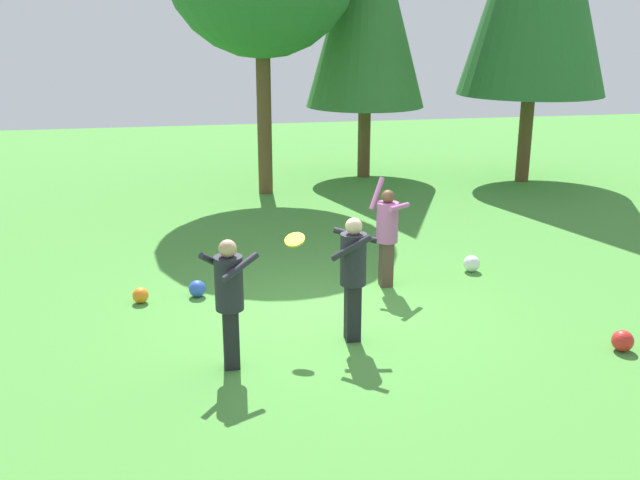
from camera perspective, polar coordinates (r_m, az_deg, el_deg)
name	(u,v)px	position (r m, az deg, el deg)	size (l,w,h in m)	color
ground_plane	(323,314)	(10.37, 0.21, -5.93)	(40.00, 40.00, 0.00)	#478C38
person_thrower	(387,230)	(11.22, 5.36, 0.82)	(0.66, 0.66, 1.72)	#4C382D
person_catcher	(229,293)	(8.57, -7.22, -4.24)	(0.72, 0.71, 1.62)	black
person_bystander	(353,269)	(9.24, 2.65, -2.32)	(0.69, 0.64, 1.67)	black
frisbee	(295,240)	(9.24, -2.02, 0.02)	(0.37, 0.36, 0.14)	yellow
ball_orange	(141,295)	(11.07, -14.09, -4.29)	(0.24, 0.24, 0.24)	orange
ball_red	(623,341)	(10.01, 22.93, -7.39)	(0.28, 0.28, 0.28)	red
ball_white	(472,264)	(12.31, 11.97, -1.84)	(0.28, 0.28, 0.28)	white
ball_blue	(197,289)	(11.13, -9.74, -3.83)	(0.26, 0.26, 0.26)	blue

